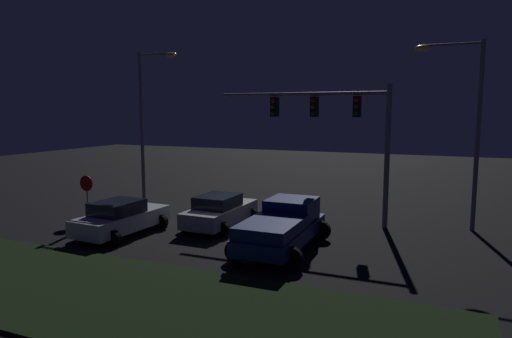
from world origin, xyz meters
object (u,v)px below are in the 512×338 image
(traffic_signal_gantry, at_px, (334,120))
(street_lamp_right, at_px, (465,112))
(car_sedan, at_px, (121,218))
(street_lamp_left, at_px, (148,109))
(pickup_truck, at_px, (283,224))
(stop_sign, at_px, (87,189))
(car_sedan_far, at_px, (220,211))

(traffic_signal_gantry, relative_size, street_lamp_right, 1.00)
(car_sedan, relative_size, street_lamp_left, 0.52)
(street_lamp_left, xyz_separation_m, street_lamp_right, (16.68, 0.03, -0.15))
(street_lamp_right, bearing_deg, street_lamp_left, -179.89)
(pickup_truck, height_order, traffic_signal_gantry, traffic_signal_gantry)
(traffic_signal_gantry, bearing_deg, stop_sign, -158.72)
(traffic_signal_gantry, xyz_separation_m, stop_sign, (-11.00, -4.28, -3.34))
(car_sedan_far, xyz_separation_m, traffic_signal_gantry, (4.57, 2.78, 4.16))
(stop_sign, bearing_deg, traffic_signal_gantry, 21.28)
(street_lamp_left, xyz_separation_m, stop_sign, (0.15, -5.28, -3.84))
(car_sedan_far, height_order, traffic_signal_gantry, traffic_signal_gantry)
(pickup_truck, height_order, street_lamp_right, street_lamp_right)
(street_lamp_right, bearing_deg, stop_sign, -162.18)
(pickup_truck, relative_size, stop_sign, 2.43)
(traffic_signal_gantry, distance_m, street_lamp_right, 5.63)
(traffic_signal_gantry, relative_size, street_lamp_left, 0.96)
(pickup_truck, bearing_deg, stop_sign, 86.49)
(street_lamp_left, bearing_deg, stop_sign, -88.34)
(pickup_truck, bearing_deg, street_lamp_right, -47.20)
(traffic_signal_gantry, xyz_separation_m, street_lamp_right, (5.53, 1.03, 0.35))
(car_sedan_far, relative_size, traffic_signal_gantry, 0.53)
(street_lamp_right, distance_m, stop_sign, 17.75)
(street_lamp_left, bearing_deg, car_sedan_far, -29.83)
(car_sedan_far, bearing_deg, car_sedan, 131.99)
(car_sedan_far, bearing_deg, street_lamp_left, 61.20)
(street_lamp_left, bearing_deg, car_sedan, -63.62)
(pickup_truck, distance_m, car_sedan_far, 4.37)
(traffic_signal_gantry, bearing_deg, street_lamp_right, 10.54)
(street_lamp_right, bearing_deg, car_sedan_far, -159.35)
(pickup_truck, relative_size, traffic_signal_gantry, 0.65)
(traffic_signal_gantry, xyz_separation_m, street_lamp_left, (-11.15, 1.00, 0.50))
(street_lamp_left, height_order, street_lamp_right, street_lamp_left)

